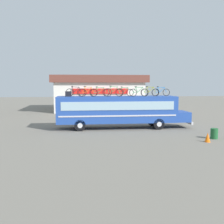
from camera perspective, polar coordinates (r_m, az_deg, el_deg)
ground_plane at (r=24.80m, az=0.95°, el=-3.38°), size 120.00×120.00×0.00m
bus at (r=24.62m, az=1.53°, el=0.48°), size 11.93×2.56×2.87m
luggage_bag_1 at (r=24.43m, az=-9.03°, el=3.72°), size 0.52×0.41×0.45m
rooftop_bicycle_1 at (r=24.65m, az=-7.60°, el=4.12°), size 1.69×0.44×0.91m
rooftop_bicycle_2 at (r=24.24m, az=-5.00°, el=4.12°), size 1.64×0.44×0.91m
rooftop_bicycle_3 at (r=24.74m, az=-2.50°, el=4.13°), size 1.73×0.44×0.86m
rooftop_bicycle_4 at (r=24.23m, az=0.34°, el=4.17°), size 1.76×0.44×0.94m
rooftop_bicycle_5 at (r=24.75m, az=2.61°, el=4.12°), size 1.64×0.44×0.86m
rooftop_bicycle_6 at (r=24.41m, az=5.58°, el=4.10°), size 1.71×0.44×0.88m
rooftop_bicycle_7 at (r=25.02m, az=7.85°, el=4.13°), size 1.70×0.44×0.89m
rooftop_bicycle_8 at (r=25.52m, az=10.04°, el=4.10°), size 1.69×0.44×0.87m
roadside_building at (r=42.22m, az=-2.91°, el=4.06°), size 13.40×10.73×5.16m
trash_bin at (r=21.41m, az=20.38°, el=-4.21°), size 0.53×0.53×0.76m
traffic_cone at (r=20.09m, az=19.16°, el=-4.97°), size 0.39×0.39×0.65m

